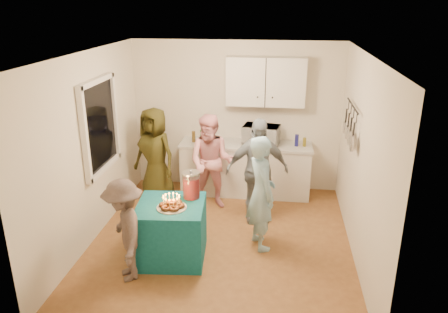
# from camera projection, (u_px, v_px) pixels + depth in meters

# --- Properties ---
(floor) EXTENTS (4.00, 4.00, 0.00)m
(floor) POSITION_uv_depth(u_px,v_px,m) (221.00, 241.00, 6.18)
(floor) COLOR brown
(floor) RESTS_ON ground
(ceiling) EXTENTS (4.00, 4.00, 0.00)m
(ceiling) POSITION_uv_depth(u_px,v_px,m) (220.00, 54.00, 5.29)
(ceiling) COLOR white
(ceiling) RESTS_ON floor
(back_wall) EXTENTS (3.60, 3.60, 0.00)m
(back_wall) POSITION_uv_depth(u_px,v_px,m) (236.00, 117.00, 7.60)
(back_wall) COLOR silver
(back_wall) RESTS_ON floor
(left_wall) EXTENTS (4.00, 4.00, 0.00)m
(left_wall) POSITION_uv_depth(u_px,v_px,m) (90.00, 149.00, 5.95)
(left_wall) COLOR silver
(left_wall) RESTS_ON floor
(right_wall) EXTENTS (4.00, 4.00, 0.00)m
(right_wall) POSITION_uv_depth(u_px,v_px,m) (361.00, 161.00, 5.52)
(right_wall) COLOR silver
(right_wall) RESTS_ON floor
(window_night) EXTENTS (0.04, 1.00, 1.20)m
(window_night) POSITION_uv_depth(u_px,v_px,m) (99.00, 126.00, 6.15)
(window_night) COLOR black
(window_night) RESTS_ON left_wall
(counter) EXTENTS (2.20, 0.58, 0.86)m
(counter) POSITION_uv_depth(u_px,v_px,m) (245.00, 170.00, 7.59)
(counter) COLOR white
(counter) RESTS_ON floor
(countertop) EXTENTS (2.24, 0.62, 0.05)m
(countertop) POSITION_uv_depth(u_px,v_px,m) (246.00, 145.00, 7.44)
(countertop) COLOR beige
(countertop) RESTS_ON counter
(upper_cabinet) EXTENTS (1.30, 0.30, 0.80)m
(upper_cabinet) POSITION_uv_depth(u_px,v_px,m) (266.00, 82.00, 7.18)
(upper_cabinet) COLOR white
(upper_cabinet) RESTS_ON back_wall
(pot_rack) EXTENTS (0.12, 1.00, 0.60)m
(pot_rack) POSITION_uv_depth(u_px,v_px,m) (349.00, 123.00, 6.08)
(pot_rack) COLOR black
(pot_rack) RESTS_ON right_wall
(microwave) EXTENTS (0.65, 0.49, 0.33)m
(microwave) POSITION_uv_depth(u_px,v_px,m) (261.00, 135.00, 7.34)
(microwave) COLOR white
(microwave) RESTS_ON countertop
(party_table) EXTENTS (0.92, 0.92, 0.76)m
(party_table) POSITION_uv_depth(u_px,v_px,m) (172.00, 231.00, 5.69)
(party_table) COLOR #0F5A69
(party_table) RESTS_ON floor
(donut_cake) EXTENTS (0.38, 0.38, 0.18)m
(donut_cake) POSITION_uv_depth(u_px,v_px,m) (172.00, 202.00, 5.44)
(donut_cake) COLOR #381C0C
(donut_cake) RESTS_ON party_table
(punch_jar) EXTENTS (0.22, 0.22, 0.34)m
(punch_jar) POSITION_uv_depth(u_px,v_px,m) (191.00, 186.00, 5.70)
(punch_jar) COLOR red
(punch_jar) RESTS_ON party_table
(man_birthday) EXTENTS (0.58, 0.68, 1.59)m
(man_birthday) POSITION_uv_depth(u_px,v_px,m) (261.00, 193.00, 5.81)
(man_birthday) COLOR #96C2DA
(man_birthday) RESTS_ON floor
(woman_back_left) EXTENTS (0.92, 0.77, 1.59)m
(woman_back_left) POSITION_uv_depth(u_px,v_px,m) (155.00, 155.00, 7.25)
(woman_back_left) COLOR brown
(woman_back_left) RESTS_ON floor
(woman_back_center) EXTENTS (0.81, 0.67, 1.55)m
(woman_back_center) POSITION_uv_depth(u_px,v_px,m) (211.00, 162.00, 6.98)
(woman_back_center) COLOR pink
(woman_back_center) RESTS_ON floor
(woman_back_right) EXTENTS (1.02, 0.62, 1.62)m
(woman_back_right) POSITION_uv_depth(u_px,v_px,m) (257.00, 170.00, 6.54)
(woman_back_right) COLOR #0F2034
(woman_back_right) RESTS_ON floor
(child_near_left) EXTENTS (0.81, 0.96, 1.29)m
(child_near_left) POSITION_uv_depth(u_px,v_px,m) (125.00, 230.00, 5.17)
(child_near_left) COLOR #4E403E
(child_near_left) RESTS_ON floor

